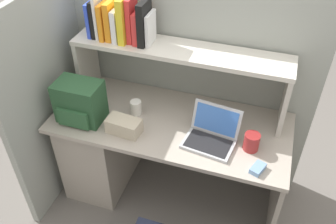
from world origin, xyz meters
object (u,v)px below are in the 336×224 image
computer_mouse (258,168)px  paper_cup (136,108)px  backpack (80,102)px  laptop (211,135)px  tissue_box (124,126)px  snack_canister (252,142)px

computer_mouse → paper_cup: paper_cup is taller
backpack → laptop: bearing=3.7°
tissue_box → computer_mouse: bearing=1.1°
laptop → snack_canister: size_ratio=2.98×
computer_mouse → paper_cup: 0.91m
backpack → tissue_box: (0.33, -0.04, -0.09)m
paper_cup → tissue_box: (-0.00, -0.20, -0.00)m
backpack → paper_cup: 0.38m
laptop → computer_mouse: laptop is taller
tissue_box → backpack: bearing=179.1°
computer_mouse → tissue_box: (-0.87, 0.07, 0.03)m
backpack → paper_cup: (0.33, 0.16, -0.09)m
tissue_box → snack_canister: bearing=12.6°
laptop → backpack: backpack is taller
laptop → backpack: (-0.88, -0.06, 0.09)m
computer_mouse → snack_canister: bearing=133.0°
laptop → snack_canister: bearing=1.3°
tissue_box → snack_canister: (0.80, 0.10, 0.01)m
laptop → computer_mouse: size_ratio=3.29×
paper_cup → laptop: bearing=-10.8°
backpack → tissue_box: bearing=-6.4°
paper_cup → snack_canister: snack_canister is taller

